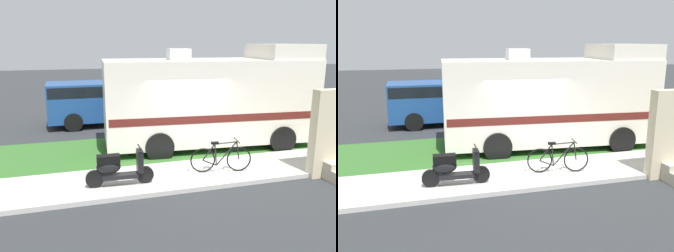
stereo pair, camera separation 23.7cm
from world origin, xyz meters
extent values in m
plane|color=#2D3033|center=(0.00, 0.00, 0.00)|extent=(80.00, 80.00, 0.00)
cube|color=beige|center=(0.00, -1.20, 0.06)|extent=(24.00, 2.00, 0.12)
cube|color=#336628|center=(0.00, 1.50, 0.04)|extent=(24.00, 3.40, 0.08)
cube|color=silver|center=(1.14, 1.39, 1.66)|extent=(7.26, 3.06, 2.73)
cube|color=silver|center=(3.77, 1.18, 3.28)|extent=(1.99, 2.51, 0.50)
cube|color=#591E19|center=(1.14, 1.39, 1.26)|extent=(7.12, 3.07, 0.24)
cube|color=black|center=(4.65, 1.11, 2.14)|extent=(0.25, 2.12, 0.90)
cube|color=silver|center=(0.08, 1.48, 3.21)|extent=(0.75, 0.65, 0.36)
cylinder|color=black|center=(3.42, 2.41, 0.45)|extent=(0.92, 0.35, 0.90)
cylinder|color=black|center=(3.23, 0.02, 0.45)|extent=(0.92, 0.35, 0.90)
cylinder|color=black|center=(-0.71, 2.75, 0.45)|extent=(0.92, 0.35, 0.90)
cylinder|color=black|center=(-0.90, 0.36, 0.45)|extent=(0.92, 0.35, 0.90)
cylinder|color=black|center=(-1.79, -1.55, 0.34)|extent=(0.44, 0.12, 0.44)
cylinder|color=black|center=(-3.04, -1.48, 0.34)|extent=(0.44, 0.12, 0.44)
cube|color=black|center=(-2.42, -1.51, 0.36)|extent=(0.89, 0.32, 0.10)
cube|color=black|center=(-2.69, -1.50, 0.82)|extent=(0.57, 0.29, 0.20)
ellipsoid|color=black|center=(-2.69, -1.50, 0.62)|extent=(0.61, 0.33, 0.36)
cube|color=black|center=(-1.92, -1.54, 0.72)|extent=(0.16, 0.33, 0.56)
cylinder|color=black|center=(-1.92, -1.54, 1.07)|extent=(0.06, 0.50, 0.04)
sphere|color=white|center=(-1.92, -1.54, 0.90)|extent=(0.12, 0.12, 0.12)
torus|color=black|center=(0.87, -1.46, 0.46)|extent=(0.68, 0.17, 0.69)
torus|color=black|center=(-0.12, -1.27, 0.46)|extent=(0.68, 0.17, 0.69)
cylinder|color=black|center=(0.52, -1.40, 0.64)|extent=(0.57, 0.14, 0.68)
cylinder|color=black|center=(0.22, -1.34, 0.61)|extent=(0.10, 0.05, 0.61)
cylinder|color=black|center=(0.49, -1.39, 0.94)|extent=(0.60, 0.15, 0.09)
cylinder|color=black|center=(0.07, -1.31, 0.39)|extent=(0.40, 0.11, 0.19)
cylinder|color=black|center=(0.04, -1.30, 0.69)|extent=(0.35, 0.10, 0.47)
cylinder|color=black|center=(0.83, -1.46, 0.71)|extent=(0.12, 0.06, 0.51)
cube|color=black|center=(0.19, -1.33, 0.94)|extent=(0.22, 0.14, 0.06)
cylinder|color=black|center=(0.79, -1.45, 1.00)|extent=(0.13, 0.52, 0.03)
cube|color=#1E478C|center=(-3.14, 5.89, 1.09)|extent=(2.40, 2.00, 1.61)
cube|color=black|center=(-3.14, 5.89, 1.59)|extent=(2.28, 2.02, 0.44)
cube|color=#1E478C|center=(-0.47, 5.89, 0.63)|extent=(2.93, 2.00, 0.69)
cylinder|color=black|center=(-3.32, 4.93, 0.38)|extent=(0.76, 0.24, 0.76)
cylinder|color=black|center=(-3.33, 6.85, 0.38)|extent=(0.76, 0.24, 0.76)
cylinder|color=black|center=(-0.12, 4.94, 0.38)|extent=(0.76, 0.24, 0.76)
cylinder|color=black|center=(-0.13, 6.85, 0.38)|extent=(0.76, 0.24, 0.76)
camera|label=1|loc=(-3.62, -9.74, 3.60)|focal=37.76mm
camera|label=2|loc=(-3.39, -9.81, 3.60)|focal=37.76mm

